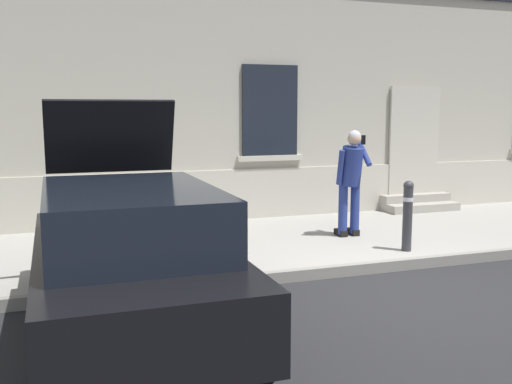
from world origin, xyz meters
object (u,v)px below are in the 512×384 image
planter_terracotta (95,206)px  bollard_far_left (134,232)px  person_on_phone (351,176)px  bollard_near_person (408,213)px  hatchback_car_black (130,257)px

planter_terracotta → bollard_far_left: bearing=-84.5°
person_on_phone → planter_terracotta: (-3.92, 1.69, -0.54)m
bollard_near_person → bollard_far_left: (-3.97, 0.00, 0.00)m
person_on_phone → bollard_near_person: bearing=-79.7°
bollard_near_person → planter_terracotta: bollard_near_person is taller
hatchback_car_black → bollard_far_left: 1.61m
person_on_phone → planter_terracotta: size_ratio=2.03×
bollard_far_left → planter_terracotta: bearing=95.5°
planter_terracotta → person_on_phone: bearing=-23.3°
hatchback_car_black → bollard_near_person: hatchback_car_black is taller
bollard_near_person → person_on_phone: (-0.32, 1.15, 0.44)m
hatchback_car_black → bollard_near_person: size_ratio=3.89×
hatchback_car_black → planter_terracotta: hatchback_car_black is taller
bollard_near_person → planter_terracotta: size_ratio=1.22×
hatchback_car_black → bollard_far_left: (0.25, 1.58, -0.09)m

